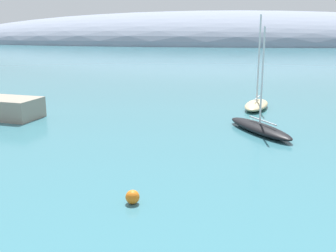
% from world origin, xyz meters
% --- Properties ---
extents(distant_ridge, '(289.58, 82.56, 31.26)m').
position_xyz_m(distant_ridge, '(11.26, 206.33, 0.00)').
color(distant_ridge, gray).
rests_on(distant_ridge, ground).
extents(sailboat_sand_near_shore, '(3.88, 6.82, 10.09)m').
position_xyz_m(sailboat_sand_near_shore, '(9.80, 40.09, 0.55)').
color(sailboat_sand_near_shore, '#C6B284').
rests_on(sailboat_sand_near_shore, water).
extents(sailboat_black_mid_mooring, '(5.80, 8.23, 8.92)m').
position_xyz_m(sailboat_black_mid_mooring, '(9.08, 29.52, 0.47)').
color(sailboat_black_mid_mooring, black).
rests_on(sailboat_black_mid_mooring, water).
extents(mooring_buoy_orange, '(0.74, 0.74, 0.74)m').
position_xyz_m(mooring_buoy_orange, '(1.06, 14.04, 0.37)').
color(mooring_buoy_orange, orange).
rests_on(mooring_buoy_orange, water).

